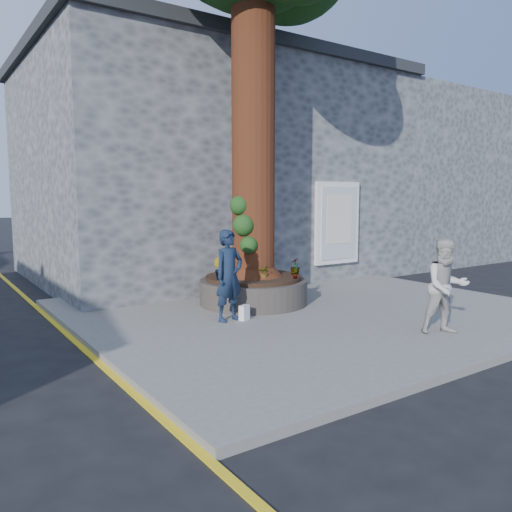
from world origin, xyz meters
TOP-DOWN VIEW (x-y plane):
  - ground at (0.00, 0.00)m, footprint 120.00×120.00m
  - pavement at (1.50, 1.00)m, footprint 9.00×8.00m
  - yellow_line at (-3.05, 1.00)m, footprint 0.10×30.00m
  - stone_shop at (2.50, 7.20)m, footprint 10.30×8.30m
  - neighbour_shop at (10.50, 7.20)m, footprint 6.00×8.00m
  - planter at (0.80, 2.00)m, footprint 2.30×2.30m
  - man at (-0.43, 0.99)m, footprint 0.67×0.50m
  - woman at (2.08, -1.80)m, footprint 0.97×0.89m
  - shopping_bag at (-0.18, 0.86)m, footprint 0.23×0.19m
  - plant_a at (1.25, 1.15)m, footprint 0.21×0.21m
  - plant_b at (-0.05, 2.00)m, footprint 0.28×0.29m
  - plant_c at (1.65, 1.64)m, footprint 0.27×0.27m
  - plant_d at (0.71, 1.48)m, footprint 0.33×0.34m

SIDE VIEW (x-z plane):
  - ground at x=0.00m, z-range 0.00..0.00m
  - yellow_line at x=-3.05m, z-range 0.00..0.01m
  - pavement at x=1.50m, z-range 0.00..0.12m
  - shopping_bag at x=-0.18m, z-range 0.12..0.40m
  - planter at x=0.80m, z-range 0.11..0.71m
  - plant_d at x=0.71m, z-range 0.72..1.00m
  - plant_a at x=1.25m, z-range 0.72..1.06m
  - plant_c at x=1.65m, z-range 0.72..1.08m
  - woman at x=2.08m, z-range 0.12..1.72m
  - plant_b at x=-0.05m, z-range 0.72..1.17m
  - man at x=-0.43m, z-range 0.12..1.81m
  - neighbour_shop at x=10.50m, z-range 0.00..6.00m
  - stone_shop at x=2.50m, z-range 0.01..6.31m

